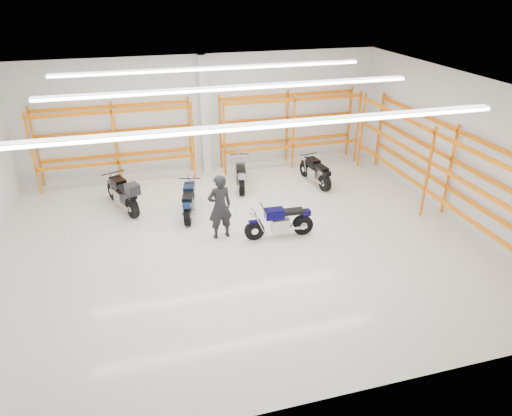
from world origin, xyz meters
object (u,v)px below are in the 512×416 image
object	(u,v)px
motorcycle_back_a	(124,194)
standing_man	(220,207)
motorcycle_back_b	(189,201)
motorcycle_back_d	(316,172)
motorcycle_main	(282,222)
motorcycle_back_c	(240,174)
structural_column	(205,115)

from	to	relation	value
motorcycle_back_a	standing_man	world-z (taller)	standing_man
motorcycle_back_b	motorcycle_back_d	size ratio (longest dim) A/B	1.02
motorcycle_main	motorcycle_back_c	size ratio (longest dim) A/B	0.96
motorcycle_back_c	structural_column	xyz separation A→B (m)	(-0.90, 2.04, 1.74)
motorcycle_back_b	motorcycle_back_c	bearing A→B (deg)	39.30
motorcycle_back_a	structural_column	size ratio (longest dim) A/B	0.51
structural_column	standing_man	bearing A→B (deg)	-95.66
motorcycle_back_b	structural_column	bearing A→B (deg)	71.84
motorcycle_back_b	standing_man	bearing A→B (deg)	-67.01
motorcycle_main	standing_man	size ratio (longest dim) A/B	1.05
motorcycle_back_b	motorcycle_back_c	xyz separation A→B (m)	(2.14, 1.76, 0.01)
motorcycle_main	motorcycle_back_b	world-z (taller)	motorcycle_back_b
motorcycle_back_b	motorcycle_back_c	world-z (taller)	motorcycle_back_c
motorcycle_back_a	motorcycle_back_d	bearing A→B (deg)	2.69
standing_man	structural_column	size ratio (longest dim) A/B	0.45
motorcycle_main	motorcycle_back_c	distance (m)	3.89
motorcycle_main	motorcycle_back_c	bearing A→B (deg)	95.07
motorcycle_back_a	motorcycle_back_c	world-z (taller)	motorcycle_back_a
motorcycle_back_c	structural_column	distance (m)	2.83
motorcycle_main	motorcycle_back_a	world-z (taller)	motorcycle_back_a
motorcycle_back_b	structural_column	size ratio (longest dim) A/B	0.48
motorcycle_back_d	motorcycle_main	bearing A→B (deg)	-126.03
motorcycle_back_d	structural_column	distance (m)	4.82
motorcycle_back_d	structural_column	xyz separation A→B (m)	(-3.69, 2.55, 1.77)
motorcycle_back_c	standing_man	world-z (taller)	standing_man
motorcycle_back_d	motorcycle_back_b	bearing A→B (deg)	-165.89
motorcycle_back_a	motorcycle_back_c	bearing A→B (deg)	11.40
motorcycle_main	motorcycle_back_c	xyz separation A→B (m)	(-0.34, 3.88, 0.02)
motorcycle_back_b	motorcycle_back_c	size ratio (longest dim) A/B	0.97
motorcycle_back_a	structural_column	bearing A→B (deg)	41.30
motorcycle_main	motorcycle_back_d	size ratio (longest dim) A/B	1.01
motorcycle_back_a	structural_column	xyz separation A→B (m)	(3.28, 2.88, 1.66)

